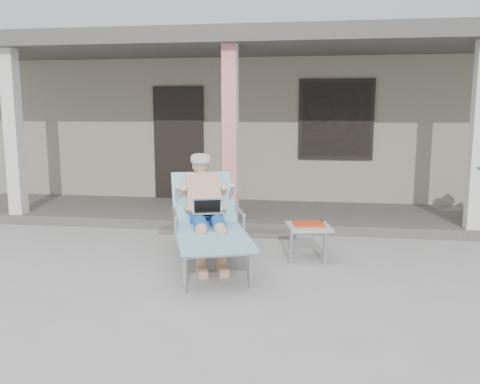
# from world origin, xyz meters

# --- Properties ---
(ground) EXTENTS (60.00, 60.00, 0.00)m
(ground) POSITION_xyz_m (0.00, 0.00, 0.00)
(ground) COLOR #9E9E99
(ground) RESTS_ON ground
(house) EXTENTS (10.40, 5.40, 3.30)m
(house) POSITION_xyz_m (0.00, 6.50, 1.67)
(house) COLOR gray
(house) RESTS_ON ground
(porch_deck) EXTENTS (10.00, 2.00, 0.15)m
(porch_deck) POSITION_xyz_m (0.00, 3.00, 0.07)
(porch_deck) COLOR #605B56
(porch_deck) RESTS_ON ground
(porch_overhang) EXTENTS (10.00, 2.30, 2.85)m
(porch_overhang) POSITION_xyz_m (0.00, 2.95, 2.79)
(porch_overhang) COLOR silver
(porch_overhang) RESTS_ON porch_deck
(porch_step) EXTENTS (2.00, 0.30, 0.07)m
(porch_step) POSITION_xyz_m (0.00, 1.85, 0.04)
(porch_step) COLOR #605B56
(porch_step) RESTS_ON ground
(lounger) EXTENTS (1.37, 2.14, 1.35)m
(lounger) POSITION_xyz_m (-0.00, 0.50, 0.83)
(lounger) COLOR #B7B7BC
(lounger) RESTS_ON ground
(side_table) EXTENTS (0.61, 0.61, 0.46)m
(side_table) POSITION_xyz_m (1.21, 0.80, 0.39)
(side_table) COLOR #AAAAA5
(side_table) RESTS_ON ground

